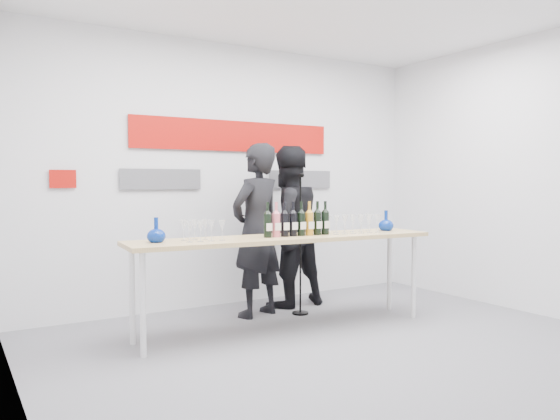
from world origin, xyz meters
The scene contains 12 objects.
ground centered at (0.00, 0.00, 0.00)m, with size 5.00×5.00×0.00m, color slate.
back_wall centered at (0.00, 2.00, 1.50)m, with size 5.00×0.04×3.00m, color silver.
signage centered at (-0.06, 1.97, 1.81)m, with size 3.38×0.02×0.79m.
tasting_table centered at (-0.13, 0.68, 0.84)m, with size 3.05×0.83×0.90m.
wine_bottles centered at (-0.02, 0.64, 1.07)m, with size 0.71×0.13×0.33m.
decanter_left centered at (-1.35, 0.81, 1.01)m, with size 0.16×0.16×0.21m, color navy, non-canonical shape.
decanter_right centered at (1.10, 0.63, 1.01)m, with size 0.16×0.16×0.21m, color navy, non-canonical shape.
glasses_left centered at (-0.98, 0.73, 1.00)m, with size 0.36×0.25×0.18m.
glasses_right centered at (0.64, 0.62, 1.00)m, with size 0.57×0.26×0.18m.
presenter_left centered at (-0.10, 1.31, 0.91)m, with size 0.67×0.44×1.83m, color black.
presenter_right centered at (0.43, 1.55, 0.91)m, with size 0.89×0.69×1.83m, color black.
mic_stand centered at (0.34, 1.12, 0.46)m, with size 0.18×0.18×1.52m.
Camera 1 is at (-2.88, -3.71, 1.43)m, focal length 35.00 mm.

